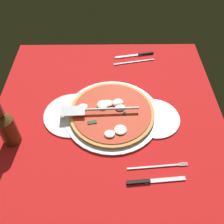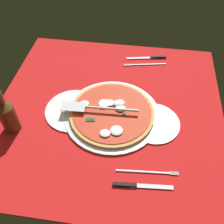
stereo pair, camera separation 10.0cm
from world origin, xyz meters
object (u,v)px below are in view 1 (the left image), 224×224
Objects in this scene: pizza_server at (96,110)px; beer_bottle at (6,127)px; place_setting_near at (136,59)px; place_setting_far at (154,175)px; dinner_plate_right at (72,115)px; dinner_plate_left at (154,118)px; pizza at (112,112)px.

pizza_server is 32.60cm from beer_bottle.
place_setting_far is at bearing 80.47° from place_setting_near.
place_setting_far is 0.96× the size of beer_bottle.
dinner_plate_right is at bearing -6.80° from pizza_server.
dinner_plate_left is at bearing 174.44° from pizza_server.
beer_bottle is (50.27, -14.41, 8.13)cm from place_setting_far.
dinner_plate_right is 15.83cm from pizza.
place_setting_far is at bearing 138.33° from dinner_plate_right.
pizza reaches higher than place_setting_near.
dinner_plate_right is (32.50, -2.11, 0.00)cm from dinner_plate_left.
place_setting_near is 1.03× the size of place_setting_far.
place_setting_near is at bearing 86.83° from place_setting_far.
pizza is 1.54× the size of place_setting_near.
pizza is (-15.75, 0.13, 1.55)cm from dinner_plate_right.
place_setting_far reaches higher than dinner_plate_right.
place_setting_near reaches higher than dinner_plate_right.
beer_bottle is (53.23, 9.78, 7.99)cm from dinner_plate_left.
dinner_plate_right is 39.56cm from place_setting_far.
pizza_server is at bearing 52.86° from place_setting_near.
dinner_plate_left is 0.66× the size of pizza_server.
pizza_server is at bearing 6.00° from pizza.
place_setting_far is (2.95, 24.19, -0.14)cm from dinner_plate_left.
pizza_server is at bearing 175.42° from dinner_plate_right.
dinner_plate_left is 0.88× the size of dinner_plate_right.
place_setting_far is at bearing 164.00° from beer_bottle.
place_setting_near is (-28.07, -36.54, -0.14)cm from dinner_plate_right.
pizza_server reaches higher than place_setting_near.
beer_bottle reaches higher than place_setting_far.
beer_bottle is (48.79, 48.43, 8.14)cm from place_setting_near.
dinner_plate_left is 23.22cm from pizza_server.
pizza is 1.10× the size of pizza_server.
pizza_server is at bearing 123.40° from place_setting_far.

